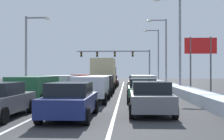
{
  "coord_description": "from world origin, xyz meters",
  "views": [
    {
      "loc": [
        2.24,
        -6.2,
        1.94
      ],
      "look_at": [
        0.41,
        30.26,
        2.22
      ],
      "focal_mm": 46.69,
      "sensor_mm": 36.0,
      "label": 1
    }
  ],
  "objects_px": {
    "street_lamp_right_near": "(177,36)",
    "sedan_green_right_lane_second": "(142,90)",
    "sedan_navy_center_lane_nearest": "(70,100)",
    "box_truck_center_lane_fourth": "(104,73)",
    "suv_white_center_lane_second": "(92,86)",
    "suv_silver_left_lane_third": "(62,83)",
    "street_lamp_right_mid": "(163,47)",
    "sedan_charcoal_center_lane_fifth": "(111,81)",
    "street_lamp_left_mid": "(30,46)",
    "sedan_gray_right_lane_nearest": "(150,97)",
    "street_lamp_right_far": "(156,52)",
    "suv_green_left_lane_second": "(34,87)",
    "suv_black_center_lane_third": "(101,83)",
    "traffic_light_gantry": "(122,57)",
    "suv_red_left_lane_fifth": "(82,79)",
    "sedan_red_right_lane_fifth": "(136,81)",
    "suv_silver_right_lane_third": "(143,83)",
    "roadside_sign_right": "(201,51)",
    "sedan_tan_right_lane_fourth": "(137,83)",
    "sedan_tan_left_lane_fourth": "(75,83)"
  },
  "relations": [
    {
      "from": "street_lamp_right_near",
      "to": "street_lamp_left_mid",
      "type": "xyz_separation_m",
      "value": [
        -14.64,
        0.58,
        -0.84
      ]
    },
    {
      "from": "sedan_red_right_lane_fifth",
      "to": "sedan_navy_center_lane_nearest",
      "type": "bearing_deg",
      "value": -97.91
    },
    {
      "from": "suv_white_center_lane_second",
      "to": "traffic_light_gantry",
      "type": "relative_size",
      "value": 0.35
    },
    {
      "from": "sedan_red_right_lane_fifth",
      "to": "suv_white_center_lane_second",
      "type": "bearing_deg",
      "value": -100.44
    },
    {
      "from": "sedan_navy_center_lane_nearest",
      "to": "street_lamp_right_mid",
      "type": "height_order",
      "value": "street_lamp_right_mid"
    },
    {
      "from": "suv_green_left_lane_second",
      "to": "suv_silver_left_lane_third",
      "type": "height_order",
      "value": "same"
    },
    {
      "from": "sedan_charcoal_center_lane_fifth",
      "to": "street_lamp_left_mid",
      "type": "relative_size",
      "value": 0.59
    },
    {
      "from": "suv_green_left_lane_second",
      "to": "traffic_light_gantry",
      "type": "distance_m",
      "value": 38.06
    },
    {
      "from": "suv_silver_left_lane_third",
      "to": "traffic_light_gantry",
      "type": "relative_size",
      "value": 0.35
    },
    {
      "from": "sedan_gray_right_lane_nearest",
      "to": "street_lamp_right_near",
      "type": "relative_size",
      "value": 0.49
    },
    {
      "from": "sedan_charcoal_center_lane_fifth",
      "to": "roadside_sign_right",
      "type": "bearing_deg",
      "value": -47.01
    },
    {
      "from": "suv_red_left_lane_fifth",
      "to": "sedan_charcoal_center_lane_fifth",
      "type": "bearing_deg",
      "value": 38.29
    },
    {
      "from": "suv_silver_left_lane_third",
      "to": "sedan_navy_center_lane_nearest",
      "type": "bearing_deg",
      "value": -75.64
    },
    {
      "from": "suv_silver_left_lane_third",
      "to": "street_lamp_right_mid",
      "type": "relative_size",
      "value": 0.55
    },
    {
      "from": "sedan_navy_center_lane_nearest",
      "to": "suv_black_center_lane_third",
      "type": "bearing_deg",
      "value": 89.32
    },
    {
      "from": "suv_silver_left_lane_third",
      "to": "street_lamp_left_mid",
      "type": "height_order",
      "value": "street_lamp_left_mid"
    },
    {
      "from": "sedan_green_right_lane_second",
      "to": "roadside_sign_right",
      "type": "height_order",
      "value": "roadside_sign_right"
    },
    {
      "from": "traffic_light_gantry",
      "to": "street_lamp_left_mid",
      "type": "relative_size",
      "value": 1.84
    },
    {
      "from": "sedan_green_right_lane_second",
      "to": "suv_red_left_lane_fifth",
      "type": "distance_m",
      "value": 18.9
    },
    {
      "from": "suv_black_center_lane_third",
      "to": "sedan_charcoal_center_lane_fifth",
      "type": "height_order",
      "value": "suv_black_center_lane_third"
    },
    {
      "from": "street_lamp_right_near",
      "to": "sedan_green_right_lane_second",
      "type": "bearing_deg",
      "value": -112.67
    },
    {
      "from": "sedan_navy_center_lane_nearest",
      "to": "suv_white_center_lane_second",
      "type": "distance_m",
      "value": 6.75
    },
    {
      "from": "sedan_green_right_lane_second",
      "to": "suv_red_left_lane_fifth",
      "type": "relative_size",
      "value": 0.92
    },
    {
      "from": "street_lamp_left_mid",
      "to": "suv_black_center_lane_third",
      "type": "bearing_deg",
      "value": -28.22
    },
    {
      "from": "sedan_navy_center_lane_nearest",
      "to": "box_truck_center_lane_fourth",
      "type": "height_order",
      "value": "box_truck_center_lane_fourth"
    },
    {
      "from": "street_lamp_left_mid",
      "to": "sedan_navy_center_lane_nearest",
      "type": "bearing_deg",
      "value": -66.21
    },
    {
      "from": "sedan_tan_right_lane_fourth",
      "to": "suv_red_left_lane_fifth",
      "type": "bearing_deg",
      "value": 141.02
    },
    {
      "from": "sedan_navy_center_lane_nearest",
      "to": "sedan_charcoal_center_lane_fifth",
      "type": "height_order",
      "value": "same"
    },
    {
      "from": "sedan_charcoal_center_lane_fifth",
      "to": "street_lamp_right_near",
      "type": "xyz_separation_m",
      "value": [
        6.93,
        -11.38,
        4.67
      ]
    },
    {
      "from": "sedan_tan_right_lane_fourth",
      "to": "roadside_sign_right",
      "type": "height_order",
      "value": "roadside_sign_right"
    },
    {
      "from": "street_lamp_right_far",
      "to": "suv_green_left_lane_second",
      "type": "bearing_deg",
      "value": -109.48
    },
    {
      "from": "sedan_navy_center_lane_nearest",
      "to": "street_lamp_right_near",
      "type": "relative_size",
      "value": 0.49
    },
    {
      "from": "suv_silver_left_lane_third",
      "to": "traffic_light_gantry",
      "type": "height_order",
      "value": "traffic_light_gantry"
    },
    {
      "from": "sedan_green_right_lane_second",
      "to": "suv_red_left_lane_fifth",
      "type": "xyz_separation_m",
      "value": [
        -6.74,
        17.66,
        0.25
      ]
    },
    {
      "from": "street_lamp_right_near",
      "to": "box_truck_center_lane_fourth",
      "type": "bearing_deg",
      "value": 153.45
    },
    {
      "from": "suv_white_center_lane_second",
      "to": "street_lamp_right_far",
      "type": "xyz_separation_m",
      "value": [
        7.14,
        29.33,
        4.29
      ]
    },
    {
      "from": "box_truck_center_lane_fourth",
      "to": "suv_red_left_lane_fifth",
      "type": "xyz_separation_m",
      "value": [
        -3.26,
        4.87,
        -0.88
      ]
    },
    {
      "from": "roadside_sign_right",
      "to": "sedan_charcoal_center_lane_fifth",
      "type": "bearing_deg",
      "value": 132.99
    },
    {
      "from": "sedan_charcoal_center_lane_fifth",
      "to": "sedan_gray_right_lane_nearest",
      "type": "bearing_deg",
      "value": -83.06
    },
    {
      "from": "street_lamp_right_near",
      "to": "street_lamp_left_mid",
      "type": "relative_size",
      "value": 1.21
    },
    {
      "from": "box_truck_center_lane_fourth",
      "to": "suv_white_center_lane_second",
      "type": "bearing_deg",
      "value": -89.1
    },
    {
      "from": "suv_green_left_lane_second",
      "to": "street_lamp_right_mid",
      "type": "relative_size",
      "value": 0.55
    },
    {
      "from": "street_lamp_right_near",
      "to": "street_lamp_right_mid",
      "type": "distance_m",
      "value": 9.87
    },
    {
      "from": "sedan_navy_center_lane_nearest",
      "to": "sedan_green_right_lane_second",
      "type": "bearing_deg",
      "value": 64.97
    },
    {
      "from": "sedan_navy_center_lane_nearest",
      "to": "sedan_charcoal_center_lane_fifth",
      "type": "xyz_separation_m",
      "value": [
        0.26,
        27.72,
        0.0
      ]
    },
    {
      "from": "sedan_tan_left_lane_fourth",
      "to": "roadside_sign_right",
      "type": "distance_m",
      "value": 13.4
    },
    {
      "from": "suv_silver_left_lane_third",
      "to": "roadside_sign_right",
      "type": "xyz_separation_m",
      "value": [
        12.87,
        5.42,
        3.0
      ]
    },
    {
      "from": "suv_silver_right_lane_third",
      "to": "street_lamp_left_mid",
      "type": "relative_size",
      "value": 0.64
    },
    {
      "from": "suv_silver_left_lane_third",
      "to": "sedan_tan_left_lane_fourth",
      "type": "height_order",
      "value": "suv_silver_left_lane_third"
    },
    {
      "from": "suv_silver_right_lane_third",
      "to": "suv_red_left_lane_fifth",
      "type": "height_order",
      "value": "same"
    }
  ]
}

